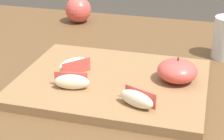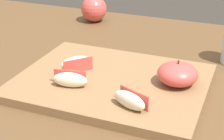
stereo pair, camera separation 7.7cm
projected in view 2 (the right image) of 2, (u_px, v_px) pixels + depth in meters
The scene contains 7 objects.
dining_table at pixel (96, 103), 0.90m from camera, with size 1.45×0.92×0.72m.
cutting_board at pixel (112, 82), 0.79m from camera, with size 0.40×0.31×0.02m.
apple_half_skin_up at pixel (178, 74), 0.75m from camera, with size 0.08×0.08×0.05m.
apple_wedge_near_knife at pixel (68, 79), 0.75m from camera, with size 0.07×0.04×0.03m.
apple_wedge_right at pixel (130, 100), 0.67m from camera, with size 0.07×0.05×0.03m.
apple_wedge_middle at pixel (76, 63), 0.82m from camera, with size 0.07×0.07×0.03m.
whole_apple_pink_lady at pixel (94, 9), 1.18m from camera, with size 0.08×0.08×0.09m.
Camera 2 is at (0.32, -0.71, 1.09)m, focal length 59.04 mm.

